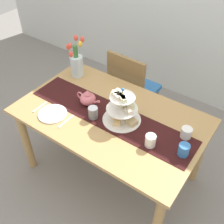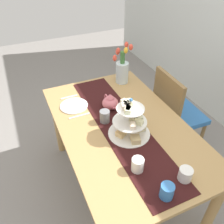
# 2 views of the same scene
# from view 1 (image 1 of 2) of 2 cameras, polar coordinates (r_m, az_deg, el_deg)

# --- Properties ---
(ground_plane) EXTENTS (8.00, 8.00, 0.00)m
(ground_plane) POSITION_cam_1_polar(r_m,az_deg,el_deg) (2.73, -0.24, -12.10)
(ground_plane) COLOR gray
(dining_table) EXTENTS (1.48, 0.91, 0.74)m
(dining_table) POSITION_cam_1_polar(r_m,az_deg,el_deg) (2.26, -0.29, -2.61)
(dining_table) COLOR tan
(dining_table) RESTS_ON ground_plane
(chair_left) EXTENTS (0.44, 0.44, 0.91)m
(chair_left) POSITION_cam_1_polar(r_m,az_deg,el_deg) (2.87, 4.03, 5.15)
(chair_left) COLOR olive
(chair_left) RESTS_ON ground_plane
(table_runner) EXTENTS (1.41, 0.31, 0.00)m
(table_runner) POSITION_cam_1_polar(r_m,az_deg,el_deg) (2.17, -0.53, -0.73)
(table_runner) COLOR black
(table_runner) RESTS_ON dining_table
(tiered_cake_stand) EXTENTS (0.30, 0.30, 0.30)m
(tiered_cake_stand) POSITION_cam_1_polar(r_m,az_deg,el_deg) (2.07, 2.24, 0.53)
(tiered_cake_stand) COLOR beige
(tiered_cake_stand) RESTS_ON table_runner
(teapot) EXTENTS (0.24, 0.13, 0.14)m
(teapot) POSITION_cam_1_polar(r_m,az_deg,el_deg) (2.25, -5.07, 2.84)
(teapot) COLOR #D66B75
(teapot) RESTS_ON table_runner
(tulip_vase) EXTENTS (0.17, 0.19, 0.38)m
(tulip_vase) POSITION_cam_1_polar(r_m,az_deg,el_deg) (2.57, -7.36, 10.11)
(tulip_vase) COLOR silver
(tulip_vase) RESTS_ON dining_table
(cream_jug) EXTENTS (0.08, 0.08, 0.08)m
(cream_jug) POSITION_cam_1_polar(r_m,az_deg,el_deg) (2.05, 15.14, -4.21)
(cream_jug) COLOR white
(cream_jug) RESTS_ON dining_table
(dinner_plate_left) EXTENTS (0.23, 0.23, 0.01)m
(dinner_plate_left) POSITION_cam_1_polar(r_m,az_deg,el_deg) (2.23, -12.22, -0.37)
(dinner_plate_left) COLOR white
(dinner_plate_left) RESTS_ON dining_table
(fork_left) EXTENTS (0.02, 0.15, 0.01)m
(fork_left) POSITION_cam_1_polar(r_m,az_deg,el_deg) (2.32, -14.74, 0.99)
(fork_left) COLOR silver
(fork_left) RESTS_ON dining_table
(knife_left) EXTENTS (0.01, 0.17, 0.01)m
(knife_left) POSITION_cam_1_polar(r_m,az_deg,el_deg) (2.15, -9.48, -1.90)
(knife_left) COLOR silver
(knife_left) RESTS_ON dining_table
(mug_grey) EXTENTS (0.08, 0.08, 0.09)m
(mug_grey) POSITION_cam_1_polar(r_m,az_deg,el_deg) (2.13, -3.94, -0.12)
(mug_grey) COLOR slate
(mug_grey) RESTS_ON table_runner
(mug_white_text) EXTENTS (0.08, 0.08, 0.09)m
(mug_white_text) POSITION_cam_1_polar(r_m,az_deg,el_deg) (1.94, 7.97, -5.92)
(mug_white_text) COLOR white
(mug_white_text) RESTS_ON dining_table
(mug_orange) EXTENTS (0.08, 0.08, 0.09)m
(mug_orange) POSITION_cam_1_polar(r_m,az_deg,el_deg) (1.92, 14.63, -7.64)
(mug_orange) COLOR #3370B7
(mug_orange) RESTS_ON dining_table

